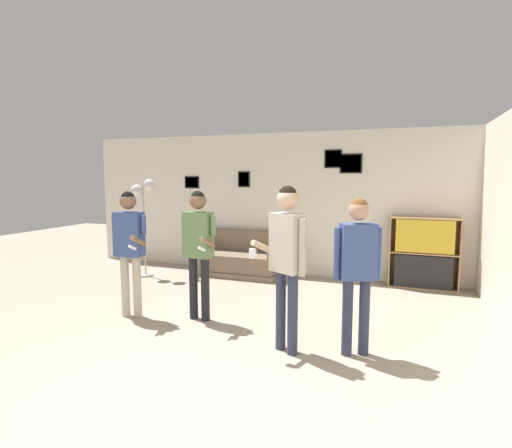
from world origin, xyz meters
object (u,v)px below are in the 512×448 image
(floor_lamp, at_px, (143,199))
(bottle_on_floor, at_px, (197,275))
(person_player_foreground_left, at_px, (129,240))
(person_watcher_holding_cup, at_px, (287,250))
(couch, at_px, (239,260))
(person_player_foreground_center, at_px, (198,241))
(bookshelf, at_px, (424,253))
(person_spectator_near_bookshelf, at_px, (357,260))

(floor_lamp, bearing_deg, bottle_on_floor, 0.76)
(person_player_foreground_left, xyz_separation_m, person_watcher_holding_cup, (2.25, -0.33, 0.07))
(floor_lamp, bearing_deg, person_watcher_holding_cup, -33.46)
(couch, relative_size, bottle_on_floor, 5.67)
(person_player_foreground_left, xyz_separation_m, person_player_foreground_center, (0.91, 0.22, 0.01))
(person_player_foreground_left, distance_m, person_watcher_holding_cup, 2.28)
(floor_lamp, relative_size, bottle_on_floor, 6.27)
(person_player_foreground_center, height_order, person_watcher_holding_cup, person_watcher_holding_cup)
(floor_lamp, height_order, person_watcher_holding_cup, floor_lamp)
(person_player_foreground_left, bearing_deg, couch, 80.33)
(bookshelf, relative_size, bottle_on_floor, 4.11)
(couch, xyz_separation_m, bottle_on_floor, (-0.52, -0.71, -0.17))
(bottle_on_floor, bearing_deg, person_player_foreground_left, -88.15)
(bookshelf, xyz_separation_m, floor_lamp, (-4.90, -0.93, 0.87))
(person_watcher_holding_cup, height_order, person_spectator_near_bookshelf, person_watcher_holding_cup)
(person_spectator_near_bookshelf, bearing_deg, bottle_on_floor, 145.32)
(floor_lamp, bearing_deg, couch, 24.31)
(bookshelf, height_order, person_player_foreground_center, person_player_foreground_center)
(floor_lamp, bearing_deg, person_player_foreground_center, -39.53)
(person_watcher_holding_cup, xyz_separation_m, person_spectator_near_bookshelf, (0.71, 0.18, -0.09))
(person_player_foreground_center, relative_size, person_spectator_near_bookshelf, 1.02)
(floor_lamp, relative_size, person_player_foreground_left, 1.09)
(couch, height_order, floor_lamp, floor_lamp)
(person_player_foreground_left, xyz_separation_m, bottle_on_floor, (-0.06, 1.94, -0.92))
(couch, bearing_deg, person_spectator_near_bookshelf, -48.22)
(person_player_foreground_center, height_order, person_spectator_near_bookshelf, person_player_foreground_center)
(person_player_foreground_left, bearing_deg, floor_lamp, 121.06)
(couch, relative_size, person_player_foreground_center, 0.97)
(person_player_foreground_left, distance_m, person_player_foreground_center, 0.94)
(couch, relative_size, person_spectator_near_bookshelf, 0.99)
(floor_lamp, distance_m, person_player_foreground_center, 2.72)
(couch, bearing_deg, person_watcher_holding_cup, -58.90)
(person_watcher_holding_cup, distance_m, bottle_on_floor, 3.39)
(person_player_foreground_center, xyz_separation_m, person_spectator_near_bookshelf, (2.05, -0.37, -0.02))
(person_player_foreground_center, distance_m, bottle_on_floor, 2.19)
(person_player_foreground_left, xyz_separation_m, person_spectator_near_bookshelf, (2.96, -0.15, -0.02))
(couch, relative_size, person_watcher_holding_cup, 0.93)
(couch, height_order, bookshelf, bookshelf)
(floor_lamp, relative_size, person_spectator_near_bookshelf, 1.10)
(bookshelf, xyz_separation_m, person_player_foreground_left, (-3.74, -2.86, 0.44))
(person_spectator_near_bookshelf, bearing_deg, floor_lamp, 153.26)
(person_player_foreground_center, bearing_deg, person_spectator_near_bookshelf, -10.12)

